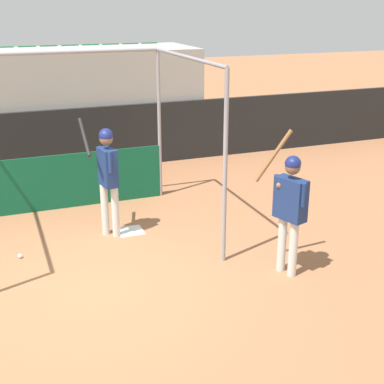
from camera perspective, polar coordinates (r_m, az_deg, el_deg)
ground_plane at (r=7.96m, az=-10.27°, el=-10.00°), size 60.00×60.00×0.00m
outfield_wall at (r=13.04m, az=-15.49°, el=5.08°), size 24.00×0.12×1.52m
bleacher_section at (r=14.13m, az=-16.30°, el=8.76°), size 8.15×2.40×2.80m
batting_cage at (r=10.04m, az=-13.60°, el=3.76°), size 4.15×3.30×3.04m
home_plate at (r=9.66m, az=-6.57°, el=-4.17°), size 0.44×0.44×0.02m
player_batter at (r=9.18m, az=-9.03°, el=2.21°), size 0.51×0.80×2.02m
player_waiting at (r=7.89m, az=10.38°, el=-1.16°), size 0.58×0.73×2.15m
baseball at (r=9.07m, az=-17.88°, el=-6.52°), size 0.07×0.07×0.07m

